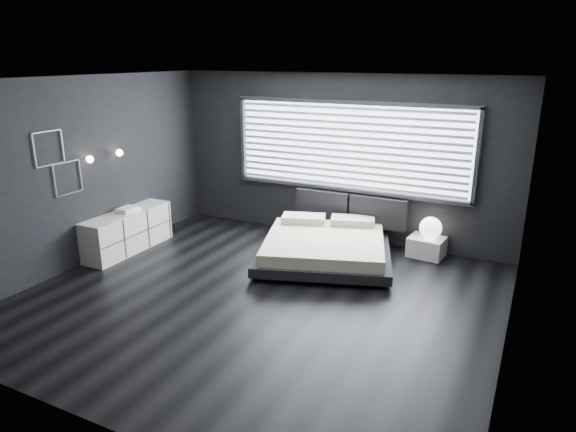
% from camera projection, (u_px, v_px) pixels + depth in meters
% --- Properties ---
extents(room, '(6.04, 6.00, 2.80)m').
position_uv_depth(room, '(257.00, 196.00, 6.37)').
color(room, black).
rests_on(room, ground).
extents(window, '(4.14, 0.09, 1.52)m').
position_uv_depth(window, '(348.00, 147.00, 8.52)').
color(window, white).
rests_on(window, ground).
extents(headboard, '(1.96, 0.16, 0.52)m').
position_uv_depth(headboard, '(350.00, 209.00, 8.75)').
color(headboard, black).
rests_on(headboard, ground).
extents(sconce_near, '(0.18, 0.11, 0.11)m').
position_uv_depth(sconce_near, '(90.00, 159.00, 7.58)').
color(sconce_near, silver).
rests_on(sconce_near, ground).
extents(sconce_far, '(0.18, 0.11, 0.11)m').
position_uv_depth(sconce_far, '(119.00, 153.00, 8.09)').
color(sconce_far, silver).
rests_on(sconce_far, ground).
extents(wall_art_upper, '(0.01, 0.48, 0.48)m').
position_uv_depth(wall_art_upper, '(49.00, 148.00, 7.03)').
color(wall_art_upper, '#47474C').
rests_on(wall_art_upper, ground).
extents(wall_art_lower, '(0.01, 0.48, 0.48)m').
position_uv_depth(wall_art_lower, '(68.00, 178.00, 7.39)').
color(wall_art_lower, '#47474C').
rests_on(wall_art_lower, ground).
extents(bed, '(2.49, 2.44, 0.52)m').
position_uv_depth(bed, '(325.00, 246.00, 7.95)').
color(bed, black).
rests_on(bed, ground).
extents(nightstand, '(0.58, 0.50, 0.31)m').
position_uv_depth(nightstand, '(427.00, 247.00, 8.16)').
color(nightstand, white).
rests_on(nightstand, ground).
extents(orb_lamp, '(0.35, 0.35, 0.35)m').
position_uv_depth(orb_lamp, '(431.00, 228.00, 8.03)').
color(orb_lamp, white).
rests_on(orb_lamp, nightstand).
extents(dresser, '(0.48, 1.65, 0.66)m').
position_uv_depth(dresser, '(128.00, 231.00, 8.36)').
color(dresser, white).
rests_on(dresser, ground).
extents(book_stack, '(0.28, 0.36, 0.07)m').
position_uv_depth(book_stack, '(128.00, 209.00, 8.29)').
color(book_stack, white).
rests_on(book_stack, dresser).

